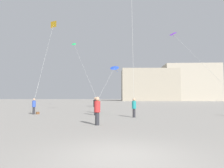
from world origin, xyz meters
The scene contains 13 objects.
ground_plane centered at (0.00, 0.00, 0.00)m, with size 300.00×300.00×0.00m, color gray.
person_in_blue centered at (-7.77, 14.19, 0.86)m, with size 0.34×0.34×1.57m.
person_in_green centered at (-1.64, 15.74, 0.95)m, with size 0.38×0.38×1.73m.
person_in_teal centered at (1.71, 11.13, 0.88)m, with size 0.35×0.35×1.60m.
person_in_black centered at (-1.67, 13.19, 0.92)m, with size 0.37×0.37×1.68m.
person_in_red centered at (-1.09, 6.48, 0.94)m, with size 0.37×0.37×1.71m.
kite_cobalt_diamond centered at (0.38, 24.42, 6.10)m, with size 2.81×9.45×5.27m.
kite_amber_delta centered at (-10.35, 29.46, 14.37)m, with size 3.13×16.52×13.83m.
kite_violet_delta centered at (13.21, 36.14, 14.77)m, with size 3.01×26.36×14.36m.
kite_emerald_diamond centered at (-7.31, 33.63, 11.91)m, with size 6.33×18.92×11.33m.
building_left_hall centered at (17.00, 84.32, 6.82)m, with size 24.18×15.23×13.64m.
building_centre_hall centered at (35.00, 82.96, 7.83)m, with size 23.48×14.42×15.67m.
handbag_beside_flyer centered at (-7.42, 14.29, 0.12)m, with size 0.32×0.14×0.24m, color brown.
Camera 1 is at (-0.33, -5.99, 1.71)m, focal length 32.72 mm.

